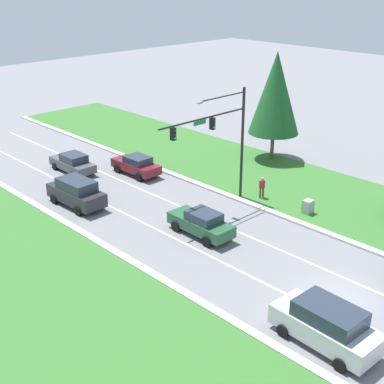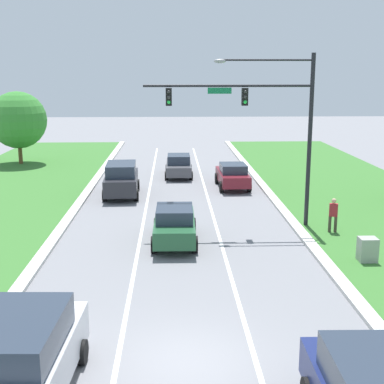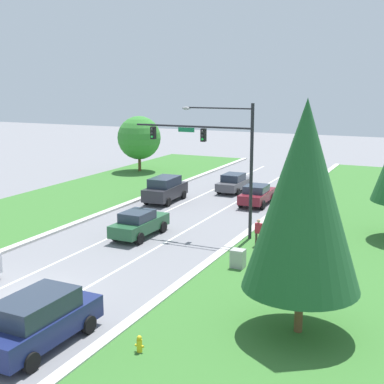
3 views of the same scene
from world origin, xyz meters
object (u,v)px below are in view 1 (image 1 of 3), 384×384
Objects in this scene: graphite_sedan at (73,163)px; charcoal_suv at (76,192)px; burgundy_sedan at (136,165)px; traffic_signal_mast at (222,132)px; conifer_far_right_tree at (275,93)px; silver_suv at (326,325)px; utility_cabinet at (308,207)px; pedestrian at (262,187)px; forest_sedan at (201,223)px.

graphite_sedan is 7.12m from charcoal_suv.
burgundy_sedan is at bearing 13.62° from charcoal_suv.
burgundy_sedan reaches higher than graphite_sedan.
graphite_sedan is at bearing 128.73° from burgundy_sedan.
traffic_signal_mast is 11.50m from conifer_far_right_tree.
silver_suv is at bearing -136.42° from conifer_far_right_tree.
pedestrian is at bearing 92.94° from utility_cabinet.
utility_cabinet is (10.74, -12.32, -0.52)m from charcoal_suv.
charcoal_suv is at bearing 109.35° from forest_sedan.
utility_cabinet is 0.61× the size of pedestrian.
forest_sedan is at bearing 159.21° from utility_cabinet.
conifer_far_right_tree reaches higher than pedestrian.
pedestrian is (10.91, 12.59, -0.10)m from silver_suv.
forest_sedan is 9.97m from charcoal_suv.
forest_sedan is at bearing -109.71° from burgundy_sedan.
graphite_sedan is 1.03× the size of burgundy_sedan.
traffic_signal_mast reaches higher than pedestrian.
forest_sedan is at bearing -90.91° from graphite_sedan.
utility_cabinet is at bearing 106.94° from pedestrian.
conifer_far_right_tree reaches higher than silver_suv.
pedestrian is at bearing -72.51° from burgundy_sedan.
graphite_sedan is at bearing 111.19° from utility_cabinet.
traffic_signal_mast reaches higher than forest_sedan.
silver_suv is at bearing -97.73° from graphite_sedan.
silver_suv is 0.53× the size of conifer_far_right_tree.
charcoal_suv is (-7.03, -2.02, 0.21)m from burgundy_sedan.
charcoal_suv is (-3.18, 9.45, 0.18)m from forest_sedan.
graphite_sedan is (-3.82, 13.28, -4.68)m from traffic_signal_mast.
utility_cabinet is at bearing -76.65° from burgundy_sedan.
traffic_signal_mast reaches higher than charcoal_suv.
graphite_sedan is at bearing 89.32° from forest_sedan.
traffic_signal_mast reaches higher than burgundy_sedan.
conifer_far_right_tree reaches higher than utility_cabinet.
forest_sedan is 0.49× the size of conifer_far_right_tree.
silver_suv is (-3.94, -27.12, 0.24)m from graphite_sedan.
pedestrian reaches higher than forest_sedan.
burgundy_sedan reaches higher than utility_cabinet.
pedestrian is (7.36, 1.08, 0.08)m from forest_sedan.
silver_suv is at bearing 63.09° from pedestrian.
conifer_far_right_tree is (18.59, 17.69, 4.90)m from silver_suv.
charcoal_suv is at bearing -119.57° from graphite_sedan.
forest_sedan is at bearing 75.31° from silver_suv.
charcoal_suv is at bearing 136.04° from traffic_signal_mast.
charcoal_suv is 19.15m from conifer_far_right_tree.
forest_sedan is 7.44m from pedestrian.
burgundy_sedan is 12.10m from forest_sedan.
graphite_sedan is at bearing 84.17° from silver_suv.
silver_suv is 4.91× the size of utility_cabinet.
utility_cabinet is at bearing -20.02° from forest_sedan.
pedestrian is at bearing 9.09° from forest_sedan.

